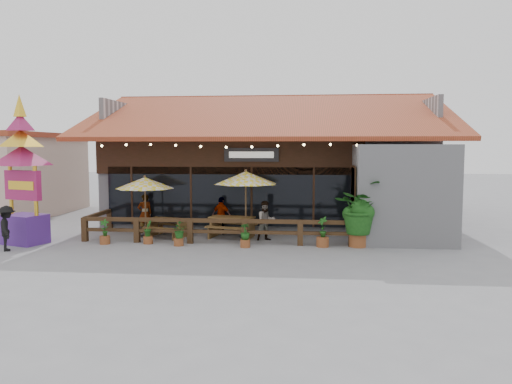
# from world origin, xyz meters

# --- Properties ---
(ground) EXTENTS (100.00, 100.00, 0.00)m
(ground) POSITION_xyz_m (0.00, 0.00, 0.00)
(ground) COLOR gray
(ground) RESTS_ON ground
(restaurant_building) EXTENTS (15.50, 14.73, 6.09)m
(restaurant_building) POSITION_xyz_m (0.26, 6.61, 2.21)
(restaurant_building) COLOR #BBBBC0
(restaurant_building) RESTS_ON ground
(patio_railing) EXTENTS (10.00, 2.60, 0.92)m
(patio_railing) POSITION_xyz_m (-2.25, -0.27, 0.61)
(patio_railing) COLOR #452D18
(patio_railing) RESTS_ON ground
(umbrella_left) EXTENTS (2.71, 2.71, 2.41)m
(umbrella_left) POSITION_xyz_m (-4.55, 0.66, 2.11)
(umbrella_left) COLOR brown
(umbrella_left) RESTS_ON ground
(umbrella_right) EXTENTS (3.25, 3.25, 2.66)m
(umbrella_right) POSITION_xyz_m (-0.62, 0.88, 2.32)
(umbrella_right) COLOR brown
(umbrella_right) RESTS_ON ground
(picnic_table_left) EXTENTS (1.80, 1.65, 0.72)m
(picnic_table_left) POSITION_xyz_m (-3.69, 0.70, 0.49)
(picnic_table_left) COLOR brown
(picnic_table_left) RESTS_ON ground
(picnic_table_right) EXTENTS (1.97, 1.79, 0.81)m
(picnic_table_right) POSITION_xyz_m (-1.17, 0.85, 0.55)
(picnic_table_right) COLOR brown
(picnic_table_right) RESTS_ON ground
(thai_sign_tower) EXTENTS (2.71, 2.71, 5.78)m
(thai_sign_tower) POSITION_xyz_m (-8.48, -1.14, 3.05)
(thai_sign_tower) COLOR #4A227D
(thai_sign_tower) RESTS_ON ground
(tropical_plant) EXTENTS (2.11, 2.20, 2.36)m
(tropical_plant) POSITION_xyz_m (3.53, -0.53, 1.35)
(tropical_plant) COLOR brown
(tropical_plant) RESTS_ON ground
(diner_a) EXTENTS (0.70, 0.62, 1.61)m
(diner_a) POSITION_xyz_m (-4.85, 1.50, 0.80)
(diner_a) COLOR #341A10
(diner_a) RESTS_ON ground
(diner_b) EXTENTS (0.89, 0.81, 1.49)m
(diner_b) POSITION_xyz_m (0.20, 0.33, 0.75)
(diner_b) COLOR #341A10
(diner_b) RESTS_ON ground
(diner_c) EXTENTS (0.96, 0.71, 1.52)m
(diner_c) POSITION_xyz_m (-1.67, 1.48, 0.76)
(diner_c) COLOR #341A10
(diner_c) RESTS_ON ground
(pedestrian) EXTENTS (1.00, 1.15, 1.54)m
(pedestrian) POSITION_xyz_m (-8.36, -2.40, 0.77)
(pedestrian) COLOR black
(pedestrian) RESTS_ON ground
(planter_a) EXTENTS (0.37, 0.37, 0.91)m
(planter_a) POSITION_xyz_m (-5.55, -0.94, 0.38)
(planter_a) COLOR brown
(planter_a) RESTS_ON ground
(planter_b) EXTENTS (0.35, 0.35, 0.85)m
(planter_b) POSITION_xyz_m (-4.01, -0.72, 0.39)
(planter_b) COLOR brown
(planter_b) RESTS_ON ground
(planter_c) EXTENTS (0.68, 0.67, 0.84)m
(planter_c) POSITION_xyz_m (-2.81, -0.98, 0.47)
(planter_c) COLOR brown
(planter_c) RESTS_ON ground
(planter_d) EXTENTS (0.40, 0.40, 0.85)m
(planter_d) POSITION_xyz_m (-0.42, -1.03, 0.41)
(planter_d) COLOR brown
(planter_d) RESTS_ON ground
(planter_e) EXTENTS (0.44, 0.46, 1.08)m
(planter_e) POSITION_xyz_m (2.29, -0.68, 0.45)
(planter_e) COLOR brown
(planter_e) RESTS_ON ground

